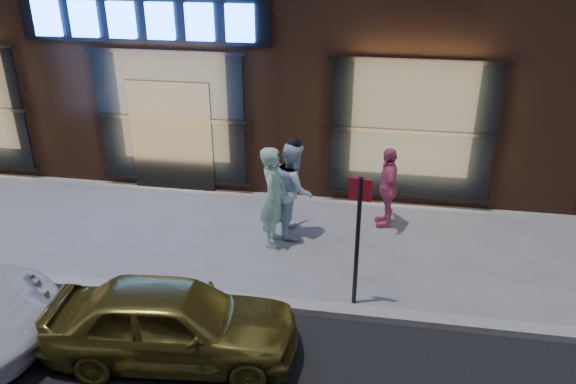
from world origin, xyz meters
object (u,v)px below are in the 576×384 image
(man_bowtie, at_px, (273,197))
(gold_sedan, at_px, (172,321))
(sign_post, at_px, (358,230))
(man_cap, at_px, (294,189))
(passerby, at_px, (388,187))

(man_bowtie, bearing_deg, gold_sedan, 167.28)
(sign_post, bearing_deg, man_cap, 132.68)
(passerby, bearing_deg, sign_post, -16.50)
(man_cap, xyz_separation_m, gold_sedan, (-1.03, -3.64, -0.34))
(passerby, xyz_separation_m, gold_sedan, (-2.73, -4.24, -0.23))
(man_bowtie, height_order, sign_post, sign_post)
(sign_post, bearing_deg, passerby, 91.57)
(man_bowtie, relative_size, passerby, 1.18)
(passerby, distance_m, sign_post, 2.73)
(man_bowtie, height_order, gold_sedan, man_bowtie)
(gold_sedan, height_order, sign_post, sign_post)
(man_bowtie, bearing_deg, man_cap, -32.30)
(gold_sedan, relative_size, sign_post, 1.57)
(gold_sedan, xyz_separation_m, sign_post, (2.30, 1.59, 0.71))
(man_cap, height_order, passerby, man_cap)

